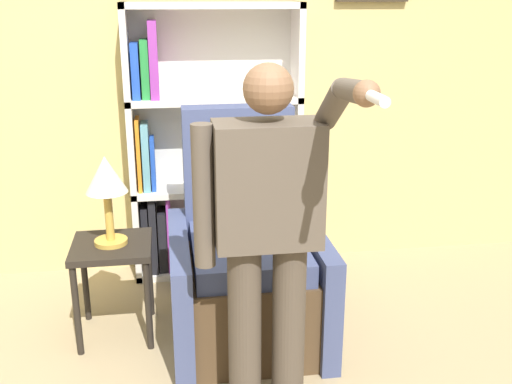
{
  "coord_description": "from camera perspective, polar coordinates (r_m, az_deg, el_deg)",
  "views": [
    {
      "loc": [
        -0.07,
        -1.99,
        1.84
      ],
      "look_at": [
        0.34,
        0.65,
        0.96
      ],
      "focal_mm": 42.0,
      "sensor_mm": 36.0,
      "label": 1
    }
  ],
  "objects": [
    {
      "name": "table_lamp",
      "position": [
        3.25,
        -14.08,
        0.99
      ],
      "size": [
        0.22,
        0.22,
        0.49
      ],
      "color": "gold",
      "rests_on": "side_table"
    },
    {
      "name": "wall_back",
      "position": [
        4.05,
        -7.71,
        11.86
      ],
      "size": [
        8.0,
        0.11,
        2.8
      ],
      "color": "tan",
      "rests_on": "ground_plane"
    },
    {
      "name": "armchair",
      "position": [
        3.38,
        -1.01,
        -7.35
      ],
      "size": [
        0.83,
        0.92,
        1.25
      ],
      "color": "#4C3823",
      "rests_on": "ground_plane"
    },
    {
      "name": "bookcase",
      "position": [
        3.99,
        -5.38,
        4.06
      ],
      "size": [
        1.12,
        0.28,
        1.81
      ],
      "color": "silver",
      "rests_on": "ground_plane"
    },
    {
      "name": "person_standing",
      "position": [
        2.54,
        1.1,
        -3.2
      ],
      "size": [
        0.6,
        0.78,
        1.59
      ],
      "color": "#473D33",
      "rests_on": "ground_plane"
    },
    {
      "name": "side_table",
      "position": [
        3.41,
        -13.5,
        -6.31
      ],
      "size": [
        0.43,
        0.43,
        0.55
      ],
      "color": "black",
      "rests_on": "ground_plane"
    }
  ]
}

